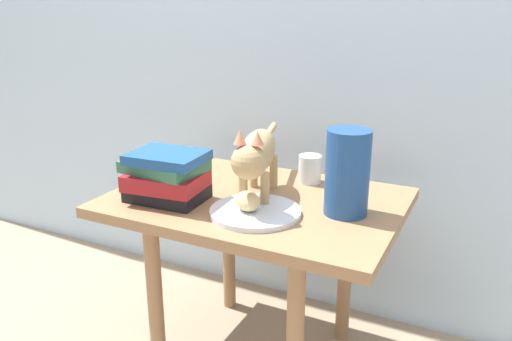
% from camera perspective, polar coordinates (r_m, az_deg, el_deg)
% --- Properties ---
extents(side_table, '(0.80, 0.57, 0.53)m').
position_cam_1_polar(side_table, '(1.48, 0.00, -5.69)').
color(side_table, '#9E724C').
rests_on(side_table, ground).
extents(plate, '(0.24, 0.24, 0.01)m').
position_cam_1_polar(plate, '(1.33, -0.09, -4.64)').
color(plate, silver).
rests_on(plate, side_table).
extents(bread_roll, '(0.10, 0.10, 0.05)m').
position_cam_1_polar(bread_roll, '(1.31, -0.91, -3.43)').
color(bread_roll, '#E0BC7A').
rests_on(bread_roll, plate).
extents(cat, '(0.17, 0.47, 0.23)m').
position_cam_1_polar(cat, '(1.39, 0.16, 1.81)').
color(cat, tan).
rests_on(cat, side_table).
extents(book_stack, '(0.23, 0.18, 0.14)m').
position_cam_1_polar(book_stack, '(1.42, -9.95, -0.62)').
color(book_stack, black).
rests_on(book_stack, side_table).
extents(green_vase, '(0.11, 0.11, 0.22)m').
position_cam_1_polar(green_vase, '(1.32, 10.16, -0.23)').
color(green_vase, navy).
rests_on(green_vase, side_table).
extents(candle_jar, '(0.07, 0.07, 0.08)m').
position_cam_1_polar(candle_jar, '(1.57, 6.02, 0.00)').
color(candle_jar, silver).
rests_on(candle_jar, side_table).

